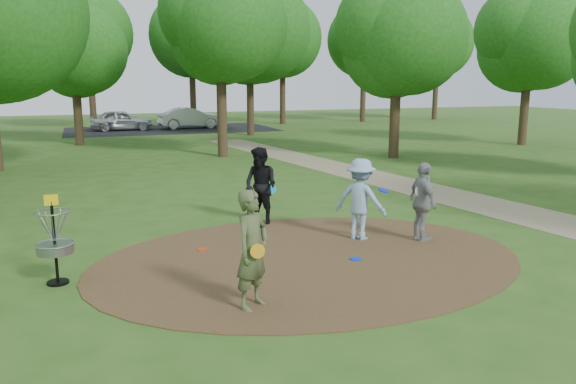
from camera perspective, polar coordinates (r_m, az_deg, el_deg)
name	(u,v)px	position (r m, az deg, el deg)	size (l,w,h in m)	color
ground	(310,260)	(10.86, 2.22, -6.87)	(100.00, 100.00, 0.00)	#2D5119
dirt_clearing	(310,259)	(10.86, 2.22, -6.82)	(8.40, 8.40, 0.02)	#47301C
footpath	(508,210)	(15.94, 21.40, -1.72)	(2.00, 40.00, 0.01)	#8C7A5B
parking_lot	(171,129)	(40.11, -11.80, 6.26)	(14.00, 8.00, 0.01)	black
player_observer_with_disc	(252,250)	(8.40, -3.64, -5.90)	(0.79, 0.76, 1.82)	#4C5833
player_throwing_with_disc	(360,199)	(12.08, 7.37, -0.76)	(1.35, 1.29, 1.76)	#8BADD0
player_walking_with_disc	(261,186)	(13.34, -2.79, 0.63)	(1.06, 1.12, 1.83)	black
player_waiting_with_disc	(423,202)	(12.20, 13.54, -1.01)	(0.50, 1.03, 1.70)	gray
disc_ground_blue	(356,259)	(10.88, 6.88, -6.76)	(0.22, 0.22, 0.02)	#0D2BDE
disc_ground_red	(202,249)	(11.53, -8.74, -5.76)	(0.22, 0.22, 0.02)	red
car_left	(121,120)	(39.92, -16.56, 7.01)	(1.65, 4.11, 1.40)	#B3B7BB
car_right	(190,118)	(40.51, -9.90, 7.42)	(1.55, 4.45, 1.47)	#B6B9BE
disc_golf_basket	(54,234)	(10.15, -22.68, -3.93)	(0.63, 0.63, 1.54)	black
tree_ring	(236,22)	(19.10, -5.34, 16.79)	(37.05, 45.68, 9.34)	#332316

